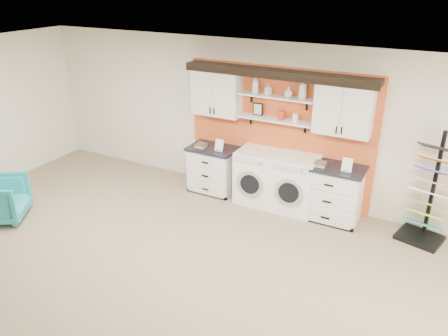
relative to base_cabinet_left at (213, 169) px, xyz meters
The scene contains 21 objects.
ceiling 4.48m from the base_cabinet_left, 72.76° to the right, with size 10.00×10.00×0.00m, color white.
wall_back 1.53m from the base_cabinet_left, 17.63° to the left, with size 10.00×10.00×0.00m, color beige.
accent_panel 1.40m from the base_cabinet_left, 16.00° to the left, with size 3.40×0.07×2.40m, color #CD5323.
upper_cabinet_left 1.45m from the base_cabinet_left, 90.00° to the left, with size 0.90×0.35×0.84m.
upper_cabinet_right 2.68m from the base_cabinet_left, ahead, with size 0.90×0.35×0.84m.
shelf_lower 1.58m from the base_cabinet_left, ahead, with size 1.32×0.28×0.03m, color silver.
shelf_upper 1.88m from the base_cabinet_left, ahead, with size 1.32×0.28×0.03m, color silver.
crown_molding 2.21m from the base_cabinet_left, ahead, with size 3.30×0.41×0.13m.
picture_frame 1.46m from the base_cabinet_left, 14.85° to the left, with size 0.18×0.02×0.22m.
canister_red 1.72m from the base_cabinet_left, ahead, with size 0.11×0.11×0.16m, color red.
canister_cream 1.90m from the base_cabinet_left, ahead, with size 0.10×0.10×0.14m, color silver.
base_cabinet_left is the anchor object (origin of this frame).
base_cabinet_right 2.26m from the base_cabinet_left, ahead, with size 0.98×0.66×0.96m.
washer 0.92m from the base_cabinet_left, ahead, with size 0.70×0.71×0.98m.
dryer 1.62m from the base_cabinet_left, ahead, with size 0.71×0.71×0.99m.
sample_rack 3.69m from the base_cabinet_left, ahead, with size 0.75×0.67×1.74m.
armchair 3.69m from the base_cabinet_left, 135.19° to the right, with size 0.77×0.79×0.72m, color teal.
soap_bottle_a 1.83m from the base_cabinet_left, 12.05° to the left, with size 0.12×0.12×0.31m, color silver.
soap_bottle_b 1.88m from the base_cabinet_left, ahead, with size 0.08×0.09×0.18m, color silver.
soap_bottle_c 2.09m from the base_cabinet_left, ahead, with size 0.14×0.14×0.18m, color silver.
soap_bottle_d 2.30m from the base_cabinet_left, ahead, with size 0.13×0.13×0.34m, color silver.
Camera 1 is at (2.56, -2.89, 3.80)m, focal length 35.00 mm.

